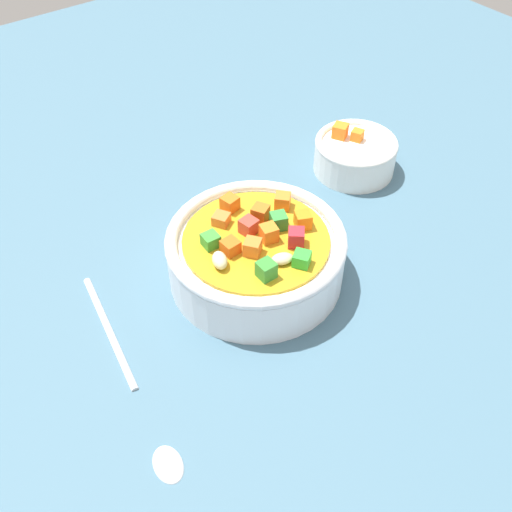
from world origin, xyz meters
The scene contains 4 objects.
ground_plane centered at (0.00, 0.00, -1.00)cm, with size 140.00×140.00×2.00cm, color #42667A.
soup_bowl_main centered at (-0.01, -0.01, 3.02)cm, with size 16.83×16.83×6.67cm.
spoon centered at (-4.23, 15.73, 0.37)cm, with size 22.76×5.19×0.80cm.
side_bowl_small centered at (6.87, -19.51, 2.15)cm, with size 9.43×9.43×5.10cm.
Camera 1 is at (-32.22, 24.35, 43.09)cm, focal length 42.44 mm.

